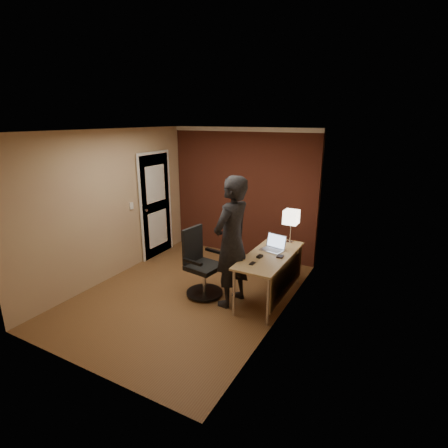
% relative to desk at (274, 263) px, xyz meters
% --- Properties ---
extents(room, '(4.00, 4.00, 4.00)m').
position_rel_desk_xyz_m(room, '(-1.53, 1.09, 0.77)').
color(room, brown).
rests_on(room, ground).
extents(desk, '(0.60, 1.50, 0.73)m').
position_rel_desk_xyz_m(desk, '(0.00, 0.00, 0.00)').
color(desk, tan).
rests_on(desk, ground).
extents(desk_lamp, '(0.22, 0.22, 0.54)m').
position_rel_desk_xyz_m(desk_lamp, '(0.02, 0.64, 0.55)').
color(desk_lamp, silver).
rests_on(desk_lamp, desk).
extents(laptop, '(0.38, 0.32, 0.23)m').
position_rel_desk_xyz_m(laptop, '(-0.09, 0.20, 0.19)').
color(laptop, silver).
rests_on(laptop, desk).
extents(mouse, '(0.07, 0.11, 0.03)m').
position_rel_desk_xyz_m(mouse, '(-0.16, -0.19, 0.14)').
color(mouse, black).
rests_on(mouse, desk).
extents(phone, '(0.06, 0.12, 0.01)m').
position_rel_desk_xyz_m(phone, '(-0.16, -0.45, 0.13)').
color(phone, black).
rests_on(phone, desk).
extents(wallet, '(0.10, 0.12, 0.02)m').
position_rel_desk_xyz_m(wallet, '(0.10, -0.04, 0.14)').
color(wallet, black).
rests_on(wallet, desk).
extents(office_chair, '(0.57, 0.62, 1.05)m').
position_rel_desk_xyz_m(office_chair, '(-1.06, -0.37, -0.14)').
color(office_chair, black).
rests_on(office_chair, ground).
extents(person, '(0.55, 0.76, 1.92)m').
position_rel_desk_xyz_m(person, '(-0.52, -0.38, 0.36)').
color(person, black).
rests_on(person, ground).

